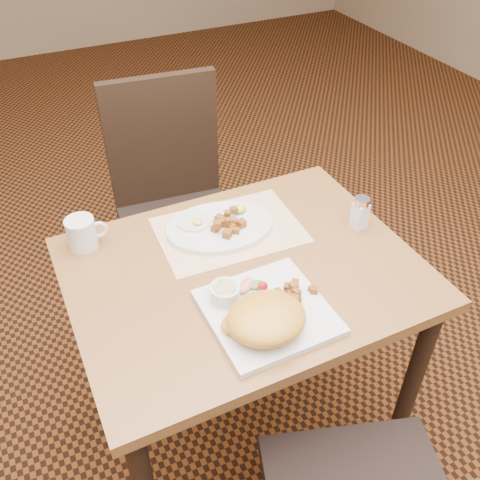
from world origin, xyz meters
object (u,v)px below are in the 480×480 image
object	(u,v)px
chair_far	(174,197)
plate_square	(267,312)
plate_oval	(220,227)
coffee_mug	(83,233)
salt_shaker	(360,212)
table	(244,297)

from	to	relation	value
chair_far	plate_square	world-z (taller)	chair_far
plate_oval	coffee_mug	size ratio (longest dim) A/B	2.75
plate_oval	salt_shaker	distance (m)	0.40
plate_oval	salt_shaker	xyz separation A→B (m)	(0.36, -0.16, 0.04)
table	plate_oval	xyz separation A→B (m)	(0.01, 0.17, 0.12)
table	salt_shaker	world-z (taller)	salt_shaker
chair_far	plate_square	bearing A→B (deg)	91.75
plate_square	coffee_mug	xyz separation A→B (m)	(-0.33, 0.44, 0.04)
salt_shaker	table	bearing A→B (deg)	-177.34
table	chair_far	xyz separation A→B (m)	(0.04, 0.68, -0.10)
plate_square	chair_far	bearing A→B (deg)	86.17
table	chair_far	world-z (taller)	chair_far
plate_oval	coffee_mug	xyz separation A→B (m)	(-0.36, 0.09, 0.03)
plate_square	coffee_mug	bearing A→B (deg)	127.10
coffee_mug	table	bearing A→B (deg)	-37.25
table	coffee_mug	size ratio (longest dim) A/B	8.13
plate_square	plate_oval	size ratio (longest dim) A/B	0.92
table	coffee_mug	distance (m)	0.47
table	salt_shaker	distance (m)	0.41
salt_shaker	coffee_mug	bearing A→B (deg)	160.83
chair_far	salt_shaker	world-z (taller)	chair_far
salt_shaker	coffee_mug	size ratio (longest dim) A/B	0.90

